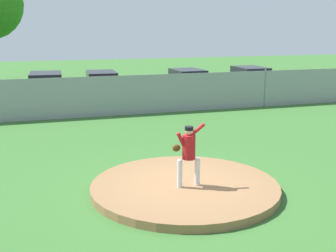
{
  "coord_description": "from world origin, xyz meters",
  "views": [
    {
      "loc": [
        -3.51,
        -9.7,
        4.05
      ],
      "look_at": [
        0.59,
        3.26,
        0.93
      ],
      "focal_mm": 46.34,
      "sensor_mm": 36.0,
      "label": 1
    }
  ],
  "objects_px": {
    "parked_car_slate": "(46,89)",
    "pitcher_youth": "(188,150)",
    "parked_car_teal": "(188,84)",
    "traffic_cone_orange": "(173,101)",
    "parked_car_red": "(102,86)",
    "baseball": "(198,171)",
    "parked_car_silver": "(250,81)"
  },
  "relations": [
    {
      "from": "parked_car_red",
      "to": "parked_car_teal",
      "type": "bearing_deg",
      "value": -4.59
    },
    {
      "from": "parked_car_silver",
      "to": "parked_car_slate",
      "type": "xyz_separation_m",
      "value": [
        -12.13,
        0.24,
        -0.0
      ]
    },
    {
      "from": "parked_car_red",
      "to": "parked_car_slate",
      "type": "xyz_separation_m",
      "value": [
        -3.04,
        -0.25,
        0.02
      ]
    },
    {
      "from": "parked_car_slate",
      "to": "traffic_cone_orange",
      "type": "bearing_deg",
      "value": -23.45
    },
    {
      "from": "pitcher_youth",
      "to": "traffic_cone_orange",
      "type": "distance_m",
      "value": 12.44
    },
    {
      "from": "traffic_cone_orange",
      "to": "parked_car_red",
      "type": "bearing_deg",
      "value": 137.64
    },
    {
      "from": "pitcher_youth",
      "to": "parked_car_red",
      "type": "height_order",
      "value": "pitcher_youth"
    },
    {
      "from": "pitcher_youth",
      "to": "traffic_cone_orange",
      "type": "relative_size",
      "value": 2.88
    },
    {
      "from": "pitcher_youth",
      "to": "parked_car_teal",
      "type": "xyz_separation_m",
      "value": [
        5.28,
        14.49,
        -0.35
      ]
    },
    {
      "from": "parked_car_teal",
      "to": "traffic_cone_orange",
      "type": "xyz_separation_m",
      "value": [
        -1.73,
        -2.59,
        -0.51
      ]
    },
    {
      "from": "parked_car_slate",
      "to": "pitcher_youth",
      "type": "bearing_deg",
      "value": -79.26
    },
    {
      "from": "parked_car_slate",
      "to": "traffic_cone_orange",
      "type": "distance_m",
      "value": 6.91
    },
    {
      "from": "parked_car_silver",
      "to": "parked_car_teal",
      "type": "bearing_deg",
      "value": 178.76
    },
    {
      "from": "parked_car_red",
      "to": "baseball",
      "type": "bearing_deg",
      "value": -88.63
    },
    {
      "from": "baseball",
      "to": "parked_car_silver",
      "type": "distance_m",
      "value": 16.13
    },
    {
      "from": "parked_car_red",
      "to": "traffic_cone_orange",
      "type": "bearing_deg",
      "value": -42.36
    },
    {
      "from": "parked_car_teal",
      "to": "parked_car_silver",
      "type": "distance_m",
      "value": 4.07
    },
    {
      "from": "baseball",
      "to": "parked_car_teal",
      "type": "height_order",
      "value": "parked_car_teal"
    },
    {
      "from": "baseball",
      "to": "traffic_cone_orange",
      "type": "distance_m",
      "value": 11.42
    },
    {
      "from": "parked_car_teal",
      "to": "pitcher_youth",
      "type": "bearing_deg",
      "value": -110.02
    },
    {
      "from": "baseball",
      "to": "parked_car_red",
      "type": "height_order",
      "value": "parked_car_red"
    },
    {
      "from": "baseball",
      "to": "parked_car_slate",
      "type": "xyz_separation_m",
      "value": [
        -3.37,
        13.77,
        0.55
      ]
    },
    {
      "from": "traffic_cone_orange",
      "to": "parked_car_teal",
      "type": "bearing_deg",
      "value": 56.25
    },
    {
      "from": "parked_car_teal",
      "to": "traffic_cone_orange",
      "type": "height_order",
      "value": "parked_car_teal"
    },
    {
      "from": "baseball",
      "to": "traffic_cone_orange",
      "type": "bearing_deg",
      "value": 75.02
    },
    {
      "from": "traffic_cone_orange",
      "to": "baseball",
      "type": "bearing_deg",
      "value": -104.98
    },
    {
      "from": "parked_car_teal",
      "to": "parked_car_red",
      "type": "relative_size",
      "value": 0.95
    },
    {
      "from": "parked_car_teal",
      "to": "parked_car_red",
      "type": "bearing_deg",
      "value": 175.41
    },
    {
      "from": "parked_car_teal",
      "to": "parked_car_red",
      "type": "distance_m",
      "value": 5.04
    },
    {
      "from": "parked_car_teal",
      "to": "parked_car_silver",
      "type": "height_order",
      "value": "parked_car_silver"
    },
    {
      "from": "parked_car_red",
      "to": "traffic_cone_orange",
      "type": "height_order",
      "value": "parked_car_red"
    },
    {
      "from": "parked_car_teal",
      "to": "traffic_cone_orange",
      "type": "bearing_deg",
      "value": -123.75
    }
  ]
}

